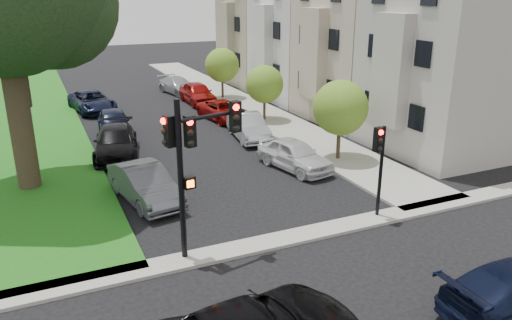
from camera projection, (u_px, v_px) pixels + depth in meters
name	position (u px, v px, depth m)	size (l,w,h in m)	color
ground	(321.00, 266.00, 15.78)	(140.00, 140.00, 0.00)	black
grass_strip	(14.00, 121.00, 32.94)	(8.00, 44.00, 0.12)	#186516
sidewalk_right	(235.00, 100.00, 39.08)	(3.50, 44.00, 0.12)	gray
sidewalk_cross	(291.00, 237.00, 17.49)	(60.00, 1.00, 0.12)	gray
house_a	(455.00, 18.00, 25.28)	(7.70, 7.55, 15.97)	#A09380
house_b	(366.00, 12.00, 31.74)	(7.70, 7.55, 15.97)	tan
house_c	(307.00, 8.00, 38.20)	(7.70, 7.55, 15.97)	#B4B3B2
house_d	(265.00, 5.00, 44.67)	(7.70, 7.55, 15.97)	gray
small_tree_a	(340.00, 108.00, 24.68)	(2.76, 2.76, 4.13)	black
small_tree_b	(265.00, 84.00, 32.37)	(2.47, 2.47, 3.70)	black
small_tree_c	(222.00, 65.00, 39.03)	(2.67, 2.67, 4.01)	black
traffic_signal_main	(192.00, 151.00, 15.21)	(2.59, 0.72, 5.29)	black
traffic_signal_secondary	(379.00, 155.00, 18.30)	(0.47, 0.38, 3.63)	black
car_parked_0	(295.00, 155.00, 24.09)	(1.74, 4.34, 1.48)	silver
car_parked_1	(248.00, 127.00, 28.99)	(1.57, 4.50, 1.48)	#999BA0
car_parked_2	(224.00, 111.00, 33.23)	(2.12, 4.60, 1.28)	maroon
car_parked_3	(198.00, 93.00, 38.03)	(1.89, 4.70, 1.60)	maroon
car_parked_4	(178.00, 85.00, 41.71)	(1.89, 4.65, 1.35)	#999BA0
car_parked_5	(145.00, 184.00, 20.37)	(1.62, 4.64, 1.53)	#3F4247
car_parked_6	(116.00, 142.00, 25.95)	(2.14, 5.25, 1.52)	black
car_parked_7	(114.00, 122.00, 29.82)	(1.81, 4.51, 1.54)	black
car_parked_8	(92.00, 101.00, 35.52)	(2.43, 5.26, 1.46)	black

